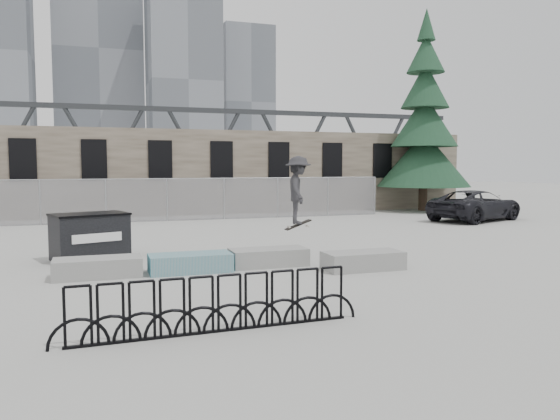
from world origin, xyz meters
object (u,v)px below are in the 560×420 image
object	(u,v)px
planter_center_right	(268,256)
skateboarder	(298,190)
spruce_tree	(424,132)
suv	(476,205)
planter_center_left	(190,262)
planter_far_left	(98,267)
planter_offset	(363,260)
dumpster	(90,236)
bike_rack	(216,305)

from	to	relation	value
planter_center_right	skateboarder	xyz separation A→B (m)	(1.14, 0.82, 1.68)
spruce_tree	suv	size ratio (longest dim) A/B	2.21
spruce_tree	suv	world-z (taller)	spruce_tree
planter_center_left	planter_far_left	bearing A→B (deg)	177.69
planter_center_left	suv	size ratio (longest dim) A/B	0.38
planter_far_left	planter_center_right	bearing A→B (deg)	1.28
planter_offset	skateboarder	size ratio (longest dim) A/B	0.97
planter_offset	planter_center_left	bearing A→B (deg)	165.61
dumpster	skateboarder	distance (m)	5.95
bike_rack	skateboarder	distance (m)	7.19
skateboarder	spruce_tree	bearing A→B (deg)	-27.25
bike_rack	suv	size ratio (longest dim) A/B	0.95
planter_center_right	suv	world-z (taller)	suv
planter_far_left	skateboarder	world-z (taller)	skateboarder
planter_center_left	planter_center_right	bearing A→B (deg)	5.02
suv	skateboarder	world-z (taller)	skateboarder
planter_far_left	dumpster	distance (m)	2.63
bike_rack	suv	world-z (taller)	suv
bike_rack	skateboarder	size ratio (longest dim) A/B	2.39
planter_center_right	planter_offset	world-z (taller)	same
suv	planter_far_left	bearing A→B (deg)	94.64
bike_rack	suv	distance (m)	20.33
suv	bike_rack	bearing A→B (deg)	109.91
planter_center_left	dumpster	bearing A→B (deg)	131.27
planter_center_left	suv	distance (m)	17.10
planter_center_right	bike_rack	xyz separation A→B (m)	(-2.50, -5.20, 0.19)
planter_offset	spruce_tree	distance (m)	19.55
dumpster	bike_rack	size ratio (longest dim) A/B	0.46
planter_far_left	suv	distance (m)	18.99
planter_center_right	dumpster	bearing A→B (deg)	150.58
planter_far_left	planter_offset	size ratio (longest dim) A/B	1.00
planter_far_left	spruce_tree	distance (m)	23.17
planter_offset	bike_rack	bearing A→B (deg)	-139.49
planter_offset	spruce_tree	world-z (taller)	spruce_tree
suv	dumpster	bearing A→B (deg)	87.00
planter_far_left	bike_rack	size ratio (longest dim) A/B	0.41
planter_center_right	dumpster	distance (m)	5.10
planter_center_right	skateboarder	bearing A→B (deg)	35.74
planter_center_left	spruce_tree	size ratio (longest dim) A/B	0.17
planter_far_left	spruce_tree	xyz separation A→B (m)	(18.02, 13.93, 4.27)
dumpster	planter_far_left	bearing A→B (deg)	-104.97
spruce_tree	suv	bearing A→B (deg)	-98.62
planter_center_left	spruce_tree	bearing A→B (deg)	41.49
planter_offset	skateboarder	world-z (taller)	skateboarder
planter_center_left	dumpster	distance (m)	3.59
dumpster	suv	size ratio (longest dim) A/B	0.43
dumpster	suv	world-z (taller)	suv
spruce_tree	skateboarder	xyz separation A→B (m)	(-12.64, -13.02, -2.59)
spruce_tree	planter_far_left	bearing A→B (deg)	-142.28
planter_far_left	planter_center_left	bearing A→B (deg)	-2.31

